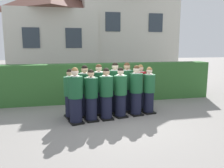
{
  "coord_description": "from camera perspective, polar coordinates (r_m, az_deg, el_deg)",
  "views": [
    {
      "loc": [
        -1.59,
        -6.96,
        2.33
      ],
      "look_at": [
        0.0,
        0.28,
        1.05
      ],
      "focal_mm": 36.97,
      "sensor_mm": 36.0,
      "label": 1
    }
  ],
  "objects": [
    {
      "name": "ground_plane",
      "position": [
        7.51,
        0.47,
        -8.28
      ],
      "size": [
        60.0,
        60.0,
        0.0
      ],
      "primitive_type": "plane",
      "color": "gray"
    },
    {
      "name": "student_front_row_0",
      "position": [
        6.89,
        -9.01,
        -3.17
      ],
      "size": [
        0.49,
        0.57,
        1.68
      ],
      "color": "black",
      "rests_on": "ground"
    },
    {
      "name": "student_front_row_1",
      "position": [
        7.05,
        -5.19,
        -3.12
      ],
      "size": [
        0.44,
        0.51,
        1.6
      ],
      "color": "black",
      "rests_on": "ground"
    },
    {
      "name": "student_front_row_2",
      "position": [
        7.18,
        -1.42,
        -2.74
      ],
      "size": [
        0.43,
        0.5,
        1.62
      ],
      "color": "black",
      "rests_on": "ground"
    },
    {
      "name": "student_front_row_3",
      "position": [
        7.41,
        2.1,
        -2.4
      ],
      "size": [
        0.45,
        0.54,
        1.61
      ],
      "color": "black",
      "rests_on": "ground"
    },
    {
      "name": "student_front_row_4",
      "position": [
        7.66,
        5.97,
        -1.86
      ],
      "size": [
        0.46,
        0.53,
        1.66
      ],
      "color": "black",
      "rests_on": "ground"
    },
    {
      "name": "student_front_row_5",
      "position": [
        7.93,
        9.08,
        -1.81
      ],
      "size": [
        0.45,
        0.52,
        1.58
      ],
      "color": "black",
      "rests_on": "ground"
    },
    {
      "name": "student_rear_row_0",
      "position": [
        7.47,
        -10.25,
        -2.6
      ],
      "size": [
        0.46,
        0.54,
        1.57
      ],
      "color": "black",
      "rests_on": "ground"
    },
    {
      "name": "student_rear_row_1",
      "position": [
        7.55,
        -6.68,
        -2.0
      ],
      "size": [
        0.46,
        0.56,
        1.67
      ],
      "color": "black",
      "rests_on": "ground"
    },
    {
      "name": "student_rear_row_2",
      "position": [
        7.74,
        -3.25,
        -1.59
      ],
      "size": [
        0.5,
        0.58,
        1.69
      ],
      "color": "black",
      "rests_on": "ground"
    },
    {
      "name": "student_rear_row_3",
      "position": [
        7.93,
        0.76,
        -1.14
      ],
      "size": [
        0.45,
        0.54,
        1.73
      ],
      "color": "black",
      "rests_on": "ground"
    },
    {
      "name": "student_rear_row_4",
      "position": [
        8.1,
        3.65,
        -0.99
      ],
      "size": [
        0.51,
        0.58,
        1.71
      ],
      "color": "black",
      "rests_on": "ground"
    },
    {
      "name": "student_in_red_blazer",
      "position": [
        8.4,
        6.95,
        -0.97
      ],
      "size": [
        0.47,
        0.55,
        1.62
      ],
      "color": "black",
      "rests_on": "ground"
    },
    {
      "name": "hedge",
      "position": [
        9.52,
        -2.59,
        0.41
      ],
      "size": [
        9.35,
        0.7,
        1.56
      ],
      "color": "#33662D",
      "rests_on": "ground"
    },
    {
      "name": "school_building_main",
      "position": [
        15.57,
        -14.2,
        11.93
      ],
      "size": [
        5.36,
        4.68,
        5.83
      ],
      "color": "beige",
      "rests_on": "ground"
    },
    {
      "name": "school_building_annex",
      "position": [
        16.45,
        3.2,
        15.26
      ],
      "size": [
        6.29,
        4.69,
        7.63
      ],
      "color": "beige",
      "rests_on": "ground"
    }
  ]
}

